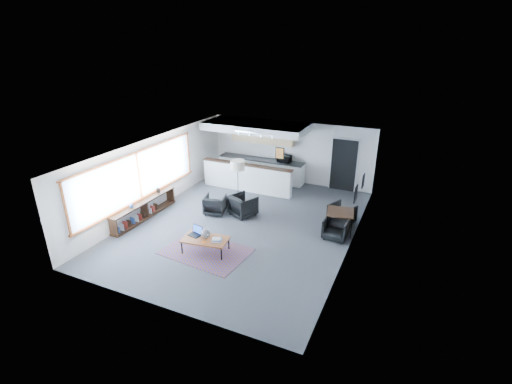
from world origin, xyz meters
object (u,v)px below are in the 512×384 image
at_px(dining_table, 340,213).
at_px(dining_chair_far, 342,214).
at_px(coffee_table, 205,240).
at_px(dining_chair_near, 336,229).
at_px(laptop, 196,232).
at_px(microwave, 284,158).
at_px(armchair_right, 243,204).
at_px(book_stack, 217,240).
at_px(floor_lamp, 238,167).
at_px(ceramic_pot, 205,234).
at_px(armchair_left, 215,204).

relative_size(dining_table, dining_chair_far, 1.51).
bearing_deg(coffee_table, dining_chair_near, 27.29).
bearing_deg(laptop, microwave, 98.11).
height_order(armchair_right, dining_chair_far, armchair_right).
bearing_deg(coffee_table, book_stack, -5.16).
relative_size(coffee_table, dining_table, 1.46).
distance_m(armchair_right, dining_chair_far, 3.38).
relative_size(dining_chair_near, microwave, 1.14).
distance_m(floor_lamp, dining_table, 3.91).
distance_m(coffee_table, dining_chair_far, 4.70).
relative_size(ceramic_pot, dining_table, 0.29).
bearing_deg(ceramic_pot, dining_chair_far, 46.71).
distance_m(laptop, armchair_left, 2.34).
bearing_deg(armchair_left, ceramic_pot, 99.77).
height_order(dining_chair_far, microwave, microwave).
height_order(laptop, dining_table, dining_table).
distance_m(laptop, floor_lamp, 3.23).
height_order(ceramic_pot, armchair_right, armchair_right).
height_order(book_stack, microwave, microwave).
bearing_deg(armchair_left, dining_table, 171.94).
xyz_separation_m(armchair_right, floor_lamp, (-0.46, 0.53, 1.15)).
bearing_deg(microwave, ceramic_pot, -87.44).
bearing_deg(dining_table, armchair_right, -176.39).
relative_size(coffee_table, laptop, 3.31).
distance_m(floor_lamp, dining_chair_near, 4.07).
distance_m(ceramic_pot, book_stack, 0.39).
xyz_separation_m(armchair_right, dining_table, (3.33, 0.21, 0.23)).
height_order(laptop, floor_lamp, floor_lamp).
xyz_separation_m(ceramic_pot, microwave, (0.11, 6.11, 0.55)).
bearing_deg(floor_lamp, armchair_left, -121.82).
height_order(ceramic_pot, dining_chair_near, ceramic_pot).
relative_size(floor_lamp, dining_table, 1.86).
height_order(coffee_table, book_stack, book_stack).
distance_m(book_stack, dining_chair_far, 4.44).
distance_m(coffee_table, laptop, 0.40).
xyz_separation_m(ceramic_pot, armchair_right, (-0.07, 2.57, -0.16)).
height_order(laptop, dining_chair_near, laptop).
bearing_deg(dining_chair_near, dining_table, 93.18).
distance_m(book_stack, floor_lamp, 3.44).
relative_size(book_stack, dining_chair_far, 0.57).
relative_size(book_stack, dining_table, 0.37).
distance_m(coffee_table, microwave, 6.20).
relative_size(coffee_table, dining_chair_near, 2.25).
xyz_separation_m(book_stack, floor_lamp, (-0.91, 3.13, 1.09)).
distance_m(armchair_right, floor_lamp, 1.35).
bearing_deg(book_stack, laptop, 173.28).
relative_size(armchair_right, microwave, 1.49).
bearing_deg(ceramic_pot, dining_chair_near, 35.25).
bearing_deg(dining_table, dining_chair_near, -90.00).
height_order(armchair_right, microwave, microwave).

